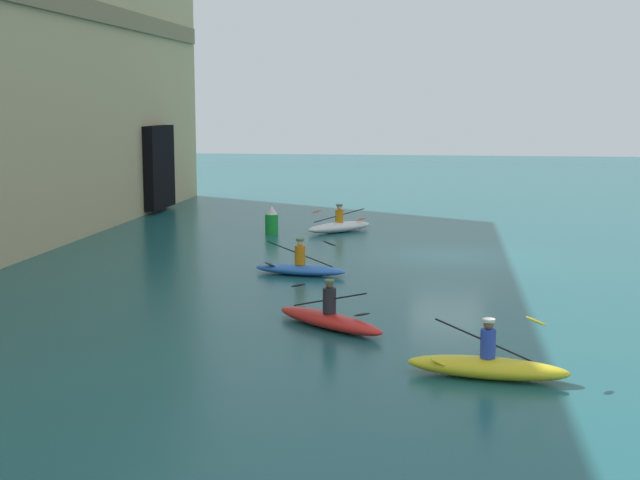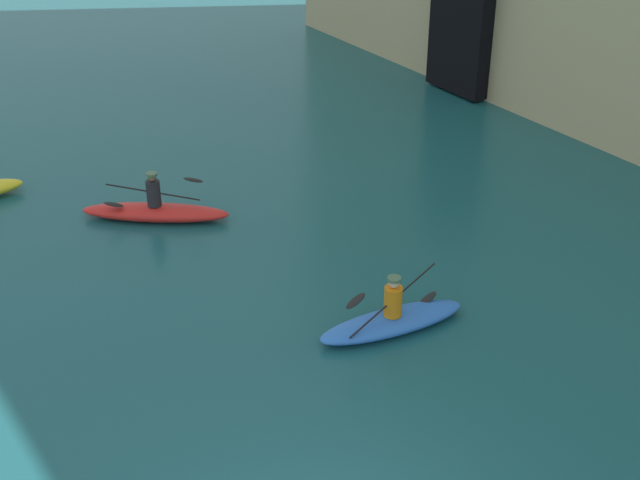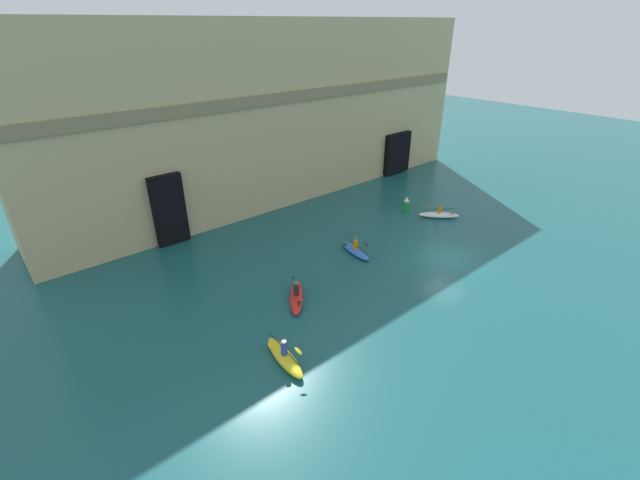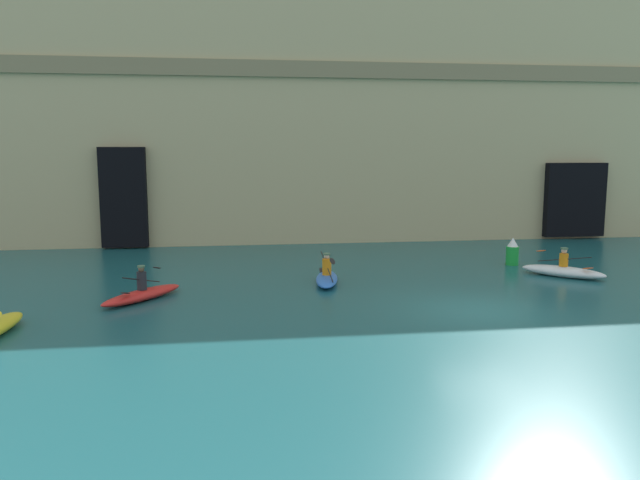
% 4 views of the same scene
% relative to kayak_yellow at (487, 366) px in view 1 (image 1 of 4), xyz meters
% --- Properties ---
extents(ground_plane, '(120.00, 120.00, 0.00)m').
position_rel_kayak_yellow_xyz_m(ground_plane, '(13.85, 0.69, -0.24)').
color(ground_plane, '#195156').
extents(kayak_yellow, '(1.20, 3.19, 1.24)m').
position_rel_kayak_yellow_xyz_m(kayak_yellow, '(0.00, 0.00, 0.00)').
color(kayak_yellow, yellow).
rests_on(kayak_yellow, ground).
extents(kayak_white, '(2.82, 2.81, 1.15)m').
position_rel_kayak_yellow_xyz_m(kayak_white, '(19.03, 5.12, 0.00)').
color(kayak_white, white).
rests_on(kayak_white, ground).
extents(kayak_red, '(2.64, 3.07, 1.16)m').
position_rel_kayak_yellow_xyz_m(kayak_red, '(3.40, 3.51, -0.02)').
color(kayak_red, red).
rests_on(kayak_red, ground).
extents(kayak_blue, '(1.28, 3.00, 1.12)m').
position_rel_kayak_yellow_xyz_m(kayak_blue, '(9.78, 5.25, -0.03)').
color(kayak_blue, blue).
rests_on(kayak_blue, ground).
extents(marker_buoy, '(0.53, 0.53, 1.18)m').
position_rel_kayak_yellow_xyz_m(marker_buoy, '(18.18, 7.78, 0.31)').
color(marker_buoy, green).
rests_on(marker_buoy, ground).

